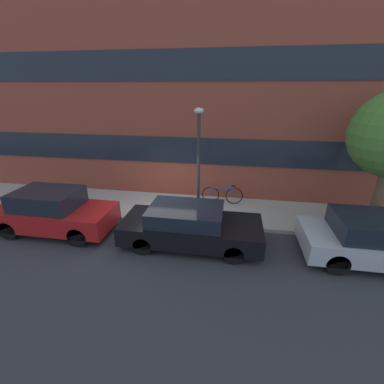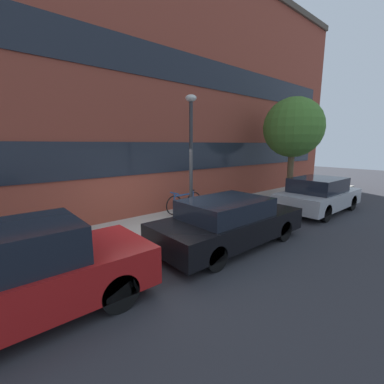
{
  "view_description": "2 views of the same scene",
  "coord_description": "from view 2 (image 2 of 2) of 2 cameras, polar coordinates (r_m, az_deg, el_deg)",
  "views": [
    {
      "loc": [
        2.45,
        -7.94,
        4.63
      ],
      "look_at": [
        1.05,
        0.55,
        1.11
      ],
      "focal_mm": 24.0,
      "sensor_mm": 36.0,
      "label": 1
    },
    {
      "loc": [
        -3.69,
        -5.35,
        2.64
      ],
      "look_at": [
        0.98,
        0.13,
        1.29
      ],
      "focal_mm": 24.0,
      "sensor_mm": 36.0,
      "label": 2
    }
  ],
  "objects": [
    {
      "name": "ground_plane",
      "position": [
        7.02,
        -5.54,
        -11.56
      ],
      "size": [
        56.0,
        56.0,
        0.0
      ],
      "primitive_type": "plane",
      "color": "#333338"
    },
    {
      "name": "sidewalk_strip",
      "position": [
        8.01,
        -10.82,
        -8.35
      ],
      "size": [
        28.0,
        2.54,
        0.14
      ],
      "color": "#A8A399",
      "rests_on": "ground_plane"
    },
    {
      "name": "rowhouse_facade",
      "position": [
        9.4,
        -17.64,
        24.16
      ],
      "size": [
        28.0,
        1.02,
        9.82
      ],
      "color": "brown",
      "rests_on": "ground_plane"
    },
    {
      "name": "parked_car_red",
      "position": [
        4.71,
        -34.73,
        -15.25
      ],
      "size": [
        3.94,
        1.63,
        1.5
      ],
      "color": "#AD1919",
      "rests_on": "ground_plane"
    },
    {
      "name": "parked_car_black",
      "position": [
        6.86,
        8.2,
        -6.57
      ],
      "size": [
        4.31,
        1.76,
        1.26
      ],
      "color": "black",
      "rests_on": "ground_plane"
    },
    {
      "name": "parked_car_silver",
      "position": [
        11.26,
        26.26,
        -0.57
      ],
      "size": [
        3.97,
        1.78,
        1.36
      ],
      "color": "#B2B5BA",
      "rests_on": "ground_plane"
    },
    {
      "name": "bicycle",
      "position": [
        9.5,
        -1.74,
        -2.21
      ],
      "size": [
        1.68,
        0.44,
        0.81
      ],
      "rotation": [
        0.0,
        0.0,
        3.18
      ],
      "color": "black",
      "rests_on": "sidewalk_strip"
    },
    {
      "name": "street_tree",
      "position": [
        12.32,
        21.59,
        13.1
      ],
      "size": [
        2.57,
        2.57,
        4.5
      ],
      "color": "brown",
      "rests_on": "sidewalk_strip"
    },
    {
      "name": "lamp_post",
      "position": [
        7.7,
        -0.22,
        10.28
      ],
      "size": [
        0.32,
        0.32,
        3.9
      ],
      "color": "#2D2D30",
      "rests_on": "sidewalk_strip"
    }
  ]
}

